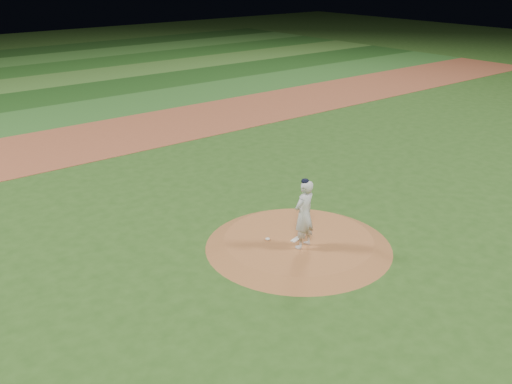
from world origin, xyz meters
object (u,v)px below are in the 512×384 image
at_px(rosin_bag, 268,239).
at_px(pitchers_mound, 298,242).
at_px(pitching_rubber, 298,238).
at_px(pitcher_on_mound, 304,214).

bearing_deg(rosin_bag, pitchers_mound, -32.89).
xyz_separation_m(pitching_rubber, pitcher_on_mound, (-0.24, -0.47, 1.01)).
bearing_deg(pitcher_on_mound, pitchers_mound, 61.29).
bearing_deg(rosin_bag, pitching_rubber, -32.26).
xyz_separation_m(pitchers_mound, pitching_rubber, (-0.00, 0.01, 0.14)).
height_order(pitchers_mound, pitcher_on_mound, pitcher_on_mound).
bearing_deg(rosin_bag, pitcher_on_mound, -61.18).
bearing_deg(pitcher_on_mound, rosin_bag, 118.82).
relative_size(pitchers_mound, rosin_bag, 40.69).
relative_size(pitchers_mound, pitching_rubber, 9.27).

